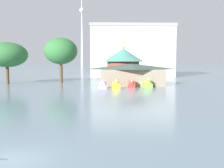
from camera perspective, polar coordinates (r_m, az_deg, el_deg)
ground_plane at (r=13.60m, az=-22.71°, el=-15.87°), size 2000.00×2000.00×0.00m
pedal_boat_lavender at (r=45.91m, az=-2.19°, el=-0.42°), size 1.64×2.61×1.64m
pedal_boat_yellow at (r=45.95m, az=0.96°, el=-0.40°), size 1.64×2.31×1.70m
pedal_boat_red at (r=48.23m, az=4.52°, el=-0.19°), size 1.81×2.55×1.42m
pedal_boat_lime at (r=48.87m, az=7.96°, el=-0.08°), size 1.82×2.82×1.74m
boathouse at (r=52.84m, az=4.46°, el=2.26°), size 13.78×8.05×4.49m
green_roof_pavilion at (r=67.26m, az=2.56°, el=4.80°), size 10.59×10.59×9.08m
shoreline_tree_tall_left at (r=60.59m, az=-22.62°, el=6.11°), size 8.98×8.98×9.21m
shoreline_tree_mid at (r=60.80m, az=-11.47°, el=7.28°), size 7.77×7.77×10.51m
background_building_block at (r=89.44m, az=4.11°, el=7.29°), size 27.47×19.84×17.04m
distant_broadcast_tower at (r=424.79m, az=-6.79°, el=13.39°), size 7.68×7.68×165.86m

